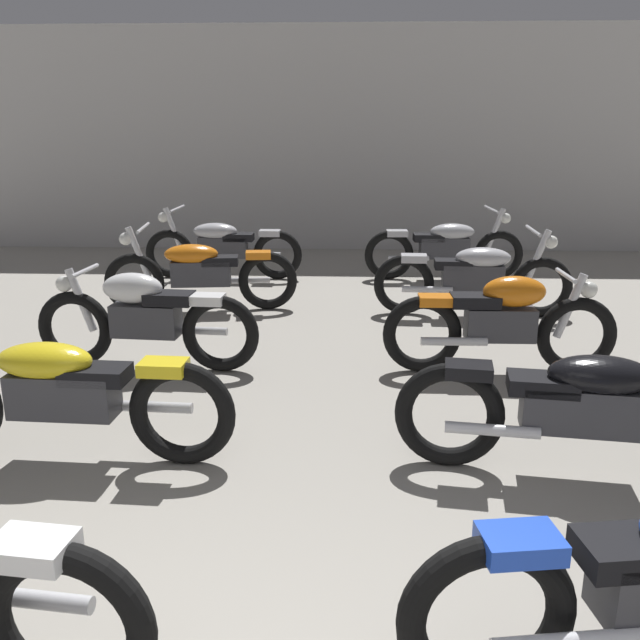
# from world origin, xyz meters

# --- Properties ---
(back_wall) EXTENTS (13.04, 0.24, 3.60)m
(back_wall) POSITION_xyz_m (0.00, 10.47, 1.80)
(back_wall) COLOR #BCBAB7
(back_wall) RESTS_ON ground
(motorcycle_left_row_1) EXTENTS (2.17, 0.68, 0.97)m
(motorcycle_left_row_1) POSITION_xyz_m (-1.55, 2.65, 0.45)
(motorcycle_left_row_1) COLOR black
(motorcycle_left_row_1) RESTS_ON ground
(motorcycle_left_row_2) EXTENTS (1.97, 0.48, 0.88)m
(motorcycle_left_row_2) POSITION_xyz_m (-1.52, 4.34, 0.46)
(motorcycle_left_row_2) COLOR black
(motorcycle_left_row_2) RESTS_ON ground
(motorcycle_left_row_3) EXTENTS (2.17, 0.68, 0.97)m
(motorcycle_left_row_3) POSITION_xyz_m (-1.46, 6.27, 0.45)
(motorcycle_left_row_3) COLOR black
(motorcycle_left_row_3) RESTS_ON ground
(motorcycle_left_row_4) EXTENTS (2.17, 0.68, 0.97)m
(motorcycle_left_row_4) POSITION_xyz_m (-1.52, 7.98, 0.45)
(motorcycle_left_row_4) COLOR black
(motorcycle_left_row_4) RESTS_ON ground
(motorcycle_right_row_1) EXTENTS (2.17, 0.68, 0.97)m
(motorcycle_right_row_1) POSITION_xyz_m (1.61, 2.56, 0.45)
(motorcycle_right_row_1) COLOR black
(motorcycle_right_row_1) RESTS_ON ground
(motorcycle_right_row_2) EXTENTS (1.97, 0.48, 0.88)m
(motorcycle_right_row_2) POSITION_xyz_m (1.51, 4.35, 0.46)
(motorcycle_right_row_2) COLOR black
(motorcycle_right_row_2) RESTS_ON ground
(motorcycle_right_row_3) EXTENTS (2.17, 0.68, 0.97)m
(motorcycle_right_row_3) POSITION_xyz_m (1.60, 6.19, 0.45)
(motorcycle_right_row_3) COLOR black
(motorcycle_right_row_3) RESTS_ON ground
(motorcycle_right_row_4) EXTENTS (2.17, 0.68, 0.97)m
(motorcycle_right_row_4) POSITION_xyz_m (1.53, 8.06, 0.45)
(motorcycle_right_row_4) COLOR black
(motorcycle_right_row_4) RESTS_ON ground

